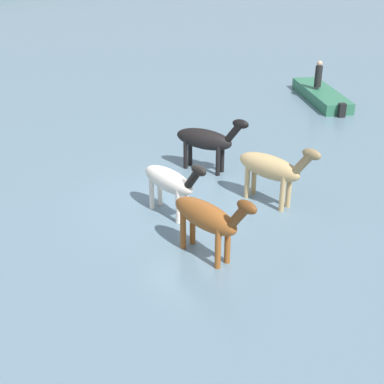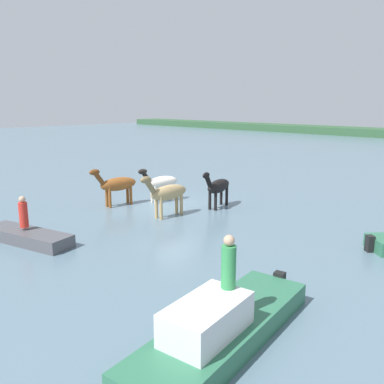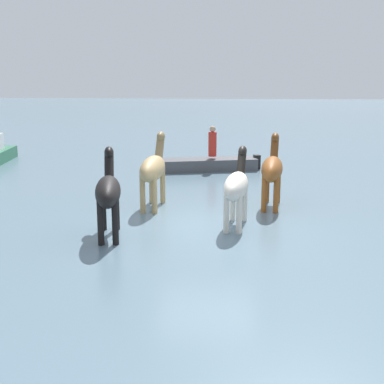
% 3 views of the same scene
% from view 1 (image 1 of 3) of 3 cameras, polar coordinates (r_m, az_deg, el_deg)
% --- Properties ---
extents(ground_plane, '(144.75, 144.75, 0.00)m').
position_cam_1_polar(ground_plane, '(15.65, -0.29, -1.42)').
color(ground_plane, slate).
extents(horse_dun_straggler, '(0.76, 2.42, 1.87)m').
position_cam_1_polar(horse_dun_straggler, '(14.72, -2.29, 1.12)').
color(horse_dun_straggler, silver).
rests_on(horse_dun_straggler, ground_plane).
extents(horse_chestnut_trailing, '(0.99, 2.53, 1.95)m').
position_cam_1_polar(horse_chestnut_trailing, '(17.41, 1.53, 5.52)').
color(horse_chestnut_trailing, black).
rests_on(horse_chestnut_trailing, ground_plane).
extents(horse_lead, '(0.79, 2.58, 2.00)m').
position_cam_1_polar(horse_lead, '(12.82, 1.68, -2.69)').
color(horse_lead, brown).
rests_on(horse_lead, ground_plane).
extents(horse_rear_stallion, '(0.66, 2.61, 2.03)m').
position_cam_1_polar(horse_rear_stallion, '(15.46, 8.41, 2.53)').
color(horse_rear_stallion, tan).
rests_on(horse_rear_stallion, ground_plane).
extents(boat_motor_center, '(3.83, 4.19, 0.73)m').
position_cam_1_polar(boat_motor_center, '(25.58, 13.47, 9.72)').
color(boat_motor_center, '#2D6B4C').
rests_on(boat_motor_center, ground_plane).
extents(person_helmsman_aft, '(0.32, 0.32, 1.19)m').
position_cam_1_polar(person_helmsman_aft, '(25.46, 13.19, 11.93)').
color(person_helmsman_aft, black).
rests_on(person_helmsman_aft, boat_motor_center).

